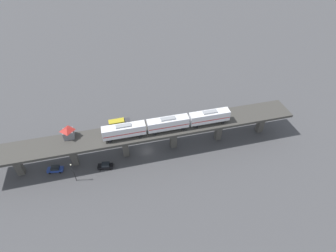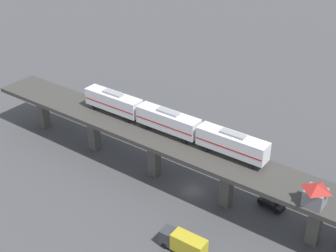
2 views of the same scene
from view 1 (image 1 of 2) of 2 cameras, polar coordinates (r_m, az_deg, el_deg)
name	(u,v)px [view 1 (image 1 of 2)]	position (r m, az deg, el deg)	size (l,w,h in m)	color
ground_plane	(147,151)	(82.71, -4.58, -5.39)	(400.00, 400.00, 0.00)	#424244
elevated_viaduct	(146,133)	(77.50, -4.72, -1.60)	(25.80, 91.91, 8.69)	#393733
subway_train	(168,123)	(74.80, 0.00, 0.60)	(9.85, 37.05, 4.45)	silver
signal_hut	(68,132)	(78.20, -20.92, -1.30)	(3.78, 3.78, 3.40)	slate
street_car_blue	(55,169)	(83.03, -23.35, -8.61)	(2.10, 4.48, 1.89)	#233D93
street_car_black	(106,166)	(79.30, -13.44, -8.42)	(2.04, 4.45, 1.89)	black
delivery_truck	(119,124)	(90.74, -10.54, 0.53)	(3.75, 7.52, 3.20)	#333338
street_lamp	(73,171)	(76.33, -19.95, -9.21)	(0.44, 0.44, 6.94)	black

